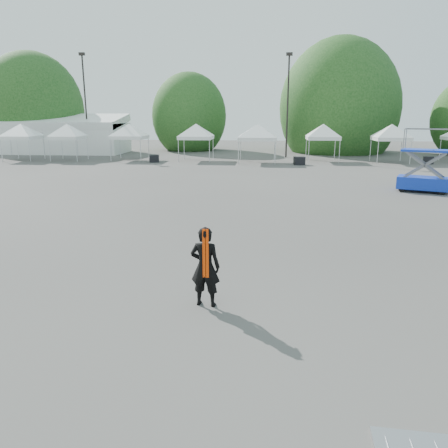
{
  "coord_description": "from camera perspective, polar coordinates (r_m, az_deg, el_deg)",
  "views": [
    {
      "loc": [
        0.92,
        -12.0,
        4.23
      ],
      "look_at": [
        -0.15,
        -0.52,
        1.3
      ],
      "focal_mm": 35.0,
      "sensor_mm": 36.0,
      "label": 1
    }
  ],
  "objects": [
    {
      "name": "crate_east",
      "position": [
        41.98,
        25.14,
        7.56
      ],
      "size": [
        0.96,
        0.83,
        0.64
      ],
      "primitive_type": "cube",
      "rotation": [
        0.0,
        0.0,
        -0.27
      ],
      "color": "black",
      "rests_on": "ground"
    },
    {
      "name": "light_pole_west",
      "position": [
        49.76,
        -17.68,
        15.37
      ],
      "size": [
        0.6,
        0.25,
        10.3
      ],
      "color": "black",
      "rests_on": "ground"
    },
    {
      "name": "tree_far_w",
      "position": [
        56.79,
        -23.66,
        13.39
      ],
      "size": [
        4.8,
        4.8,
        7.3
      ],
      "color": "#382314",
      "rests_on": "ground"
    },
    {
      "name": "tree_mid_e",
      "position": [
        51.64,
        14.8,
        14.46
      ],
      "size": [
        5.12,
        5.12,
        7.79
      ],
      "color": "#382314",
      "rests_on": "ground"
    },
    {
      "name": "crate_west",
      "position": [
        39.84,
        -9.11,
        8.43
      ],
      "size": [
        0.98,
        0.86,
        0.64
      ],
      "primitive_type": "cube",
      "rotation": [
        0.0,
        0.0,
        0.31
      ],
      "color": "black",
      "rests_on": "ground"
    },
    {
      "name": "light_pole_east",
      "position": [
        44.07,
        8.33,
        15.76
      ],
      "size": [
        0.6,
        0.25,
        9.8
      ],
      "color": "black",
      "rests_on": "ground"
    },
    {
      "name": "tent_e",
      "position": [
        39.29,
        4.41,
        12.49
      ],
      "size": [
        4.72,
        4.72,
        3.88
      ],
      "color": "silver",
      "rests_on": "ground"
    },
    {
      "name": "tent_c",
      "position": [
        42.29,
        -12.32,
        12.33
      ],
      "size": [
        4.26,
        4.26,
        3.88
      ],
      "color": "silver",
      "rests_on": "ground"
    },
    {
      "name": "tent_d",
      "position": [
        40.93,
        -3.68,
        12.57
      ],
      "size": [
        4.25,
        4.25,
        3.88
      ],
      "color": "silver",
      "rests_on": "ground"
    },
    {
      "name": "tent_b",
      "position": [
        43.21,
        -19.81,
        11.86
      ],
      "size": [
        3.82,
        3.82,
        3.88
      ],
      "color": "silver",
      "rests_on": "ground"
    },
    {
      "name": "tent_f",
      "position": [
        41.13,
        12.86,
        12.26
      ],
      "size": [
        4.05,
        4.05,
        3.88
      ],
      "color": "silver",
      "rests_on": "ground"
    },
    {
      "name": "scissor_lift",
      "position": [
        26.49,
        24.84,
        7.54
      ],
      "size": [
        2.97,
        2.23,
        3.44
      ],
      "rotation": [
        0.0,
        0.0,
        -0.38
      ],
      "color": "#0D37AB",
      "rests_on": "ground"
    },
    {
      "name": "tent_g",
      "position": [
        41.71,
        21.09,
        11.7
      ],
      "size": [
        4.14,
        4.14,
        3.88
      ],
      "color": "silver",
      "rests_on": "ground"
    },
    {
      "name": "marquee",
      "position": [
        52.34,
        -21.05,
        10.83
      ],
      "size": [
        15.0,
        6.25,
        4.23
      ],
      "color": "white",
      "rests_on": "ground"
    },
    {
      "name": "crate_mid",
      "position": [
        37.86,
        9.81,
        8.14
      ],
      "size": [
        0.99,
        0.83,
        0.69
      ],
      "primitive_type": "cube",
      "rotation": [
        0.0,
        0.0,
        0.17
      ],
      "color": "black",
      "rests_on": "ground"
    },
    {
      "name": "ground",
      "position": [
        12.76,
        0.88,
        -5.11
      ],
      "size": [
        120.0,
        120.0,
        0.0
      ],
      "primitive_type": "plane",
      "color": "#474442",
      "rests_on": "ground"
    },
    {
      "name": "tree_mid_w",
      "position": [
        52.76,
        -4.55,
        13.86
      ],
      "size": [
        4.16,
        4.16,
        6.33
      ],
      "color": "#382314",
      "rests_on": "ground"
    },
    {
      "name": "tent_a",
      "position": [
        45.11,
        -25.01,
        11.45
      ],
      "size": [
        4.05,
        4.05,
        3.88
      ],
      "color": "silver",
      "rests_on": "ground"
    },
    {
      "name": "man",
      "position": [
        9.76,
        -2.47,
        -5.58
      ],
      "size": [
        0.72,
        0.51,
        1.84
      ],
      "rotation": [
        0.0,
        0.0,
        3.03
      ],
      "color": "black",
      "rests_on": "ground"
    }
  ]
}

